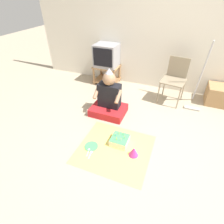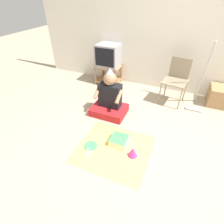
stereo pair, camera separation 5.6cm
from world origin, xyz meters
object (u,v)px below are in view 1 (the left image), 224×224
object	(u,v)px
dust_mop	(197,89)
party_hat_blue	(134,151)
person_seated	(109,100)
cardboard_box_stack	(222,96)
birthday_cake	(120,140)
paper_plate	(91,146)
tv	(107,55)
folding_chair	(175,77)

from	to	relation	value
dust_mop	party_hat_blue	world-z (taller)	dust_mop
person_seated	cardboard_box_stack	bearing A→B (deg)	29.80
birthday_cake	paper_plate	xyz separation A→B (m)	(-0.36, -0.23, -0.05)
tv	birthday_cake	distance (m)	2.13
dust_mop	party_hat_blue	xyz separation A→B (m)	(-0.73, -1.61, -0.30)
tv	person_seated	xyz separation A→B (m)	(0.52, -1.13, -0.40)
cardboard_box_stack	folding_chair	bearing A→B (deg)	-167.71
tv	folding_chair	distance (m)	1.55
cardboard_box_stack	party_hat_blue	distance (m)	2.29
tv	dust_mop	distance (m)	2.01
person_seated	tv	bearing A→B (deg)	114.74
person_seated	party_hat_blue	bearing A→B (deg)	-48.98
party_hat_blue	birthday_cake	bearing A→B (deg)	149.97
dust_mop	party_hat_blue	distance (m)	1.79
cardboard_box_stack	person_seated	size ratio (longest dim) A/B	0.66
folding_chair	cardboard_box_stack	size ratio (longest dim) A/B	1.50
tv	party_hat_blue	world-z (taller)	tv
birthday_cake	folding_chair	bearing A→B (deg)	70.56
cardboard_box_stack	person_seated	distance (m)	2.24
folding_chair	birthday_cake	size ratio (longest dim) A/B	3.38
person_seated	party_hat_blue	size ratio (longest dim) A/B	5.99
cardboard_box_stack	paper_plate	distance (m)	2.73
tv	birthday_cake	bearing A→B (deg)	-61.60
folding_chair	paper_plate	size ratio (longest dim) A/B	4.31
party_hat_blue	paper_plate	world-z (taller)	party_hat_blue
dust_mop	paper_plate	distance (m)	2.19
tv	party_hat_blue	size ratio (longest dim) A/B	3.45
person_seated	birthday_cake	world-z (taller)	person_seated
person_seated	paper_plate	world-z (taller)	person_seated
folding_chair	person_seated	distance (m)	1.37
tv	paper_plate	world-z (taller)	tv
folding_chair	birthday_cake	world-z (taller)	folding_chair
tv	folding_chair	world-z (taller)	tv
cardboard_box_stack	birthday_cake	distance (m)	2.32
paper_plate	birthday_cake	bearing A→B (deg)	31.87
party_hat_blue	paper_plate	bearing A→B (deg)	-172.88
tv	paper_plate	xyz separation A→B (m)	(0.61, -2.02, -0.66)
tv	folding_chair	xyz separation A→B (m)	(1.52, -0.22, -0.16)
paper_plate	tv	bearing A→B (deg)	106.73
person_seated	folding_chair	bearing A→B (deg)	42.12
party_hat_blue	person_seated	bearing A→B (deg)	131.02
birthday_cake	person_seated	bearing A→B (deg)	124.11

